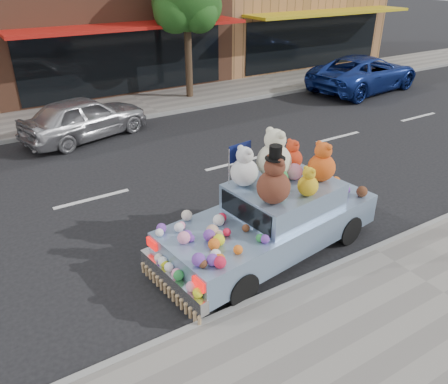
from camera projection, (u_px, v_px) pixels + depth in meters
ground at (234, 163)px, 12.23m from camera, size 120.00×120.00×0.00m
near_sidewalk at (443, 295)px, 7.29m from camera, size 60.00×3.00×0.12m
far_sidewalk at (145, 105)px, 17.11m from camera, size 60.00×3.00×0.12m
near_kerb at (373, 250)px, 8.42m from camera, size 60.00×0.12×0.13m
far_kerb at (160, 115)px, 15.97m from camera, size 60.00×0.12×0.13m
street_tree at (186, 2)px, 16.39m from camera, size 3.00×2.70×5.22m
car_silver at (85, 117)px, 13.71m from camera, size 4.27×2.62×1.36m
car_blue at (364, 73)px, 18.92m from camera, size 5.72×3.19×1.51m
art_car at (272, 212)px, 8.17m from camera, size 4.67×2.30×2.38m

